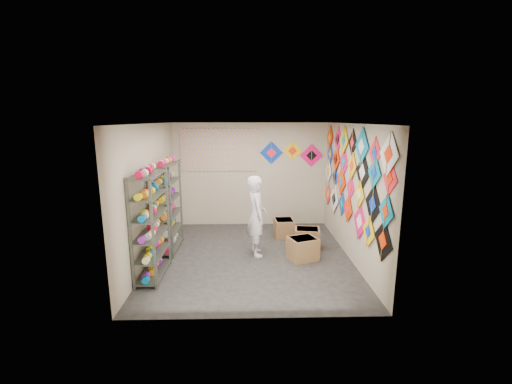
{
  "coord_description": "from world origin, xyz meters",
  "views": [
    {
      "loc": [
        -0.08,
        -6.65,
        2.78
      ],
      "look_at": [
        0.1,
        0.3,
        1.3
      ],
      "focal_mm": 24.0,
      "sensor_mm": 36.0,
      "label": 1
    }
  ],
  "objects_px": {
    "carton_a": "(303,249)",
    "carton_b": "(307,238)",
    "shelf_rack_back": "(168,207)",
    "shopkeeper": "(256,216)",
    "shelf_rack_front": "(151,226)",
    "carton_c": "(284,228)"
  },
  "relations": [
    {
      "from": "shelf_rack_front",
      "to": "shelf_rack_back",
      "type": "height_order",
      "value": "same"
    },
    {
      "from": "carton_a",
      "to": "carton_b",
      "type": "xyz_separation_m",
      "value": [
        0.2,
        0.63,
        -0.01
      ]
    },
    {
      "from": "shelf_rack_front",
      "to": "carton_c",
      "type": "bearing_deg",
      "value": 38.39
    },
    {
      "from": "shopkeeper",
      "to": "carton_b",
      "type": "bearing_deg",
      "value": -83.2
    },
    {
      "from": "shelf_rack_back",
      "to": "shopkeeper",
      "type": "height_order",
      "value": "shelf_rack_back"
    },
    {
      "from": "shopkeeper",
      "to": "carton_b",
      "type": "height_order",
      "value": "shopkeeper"
    },
    {
      "from": "shelf_rack_front",
      "to": "shelf_rack_back",
      "type": "distance_m",
      "value": 1.3
    },
    {
      "from": "shopkeeper",
      "to": "carton_c",
      "type": "distance_m",
      "value": 1.42
    },
    {
      "from": "carton_b",
      "to": "shelf_rack_front",
      "type": "bearing_deg",
      "value": -147.96
    },
    {
      "from": "carton_a",
      "to": "carton_b",
      "type": "distance_m",
      "value": 0.66
    },
    {
      "from": "shelf_rack_front",
      "to": "shopkeeper",
      "type": "height_order",
      "value": "shelf_rack_front"
    },
    {
      "from": "shelf_rack_front",
      "to": "shopkeeper",
      "type": "bearing_deg",
      "value": 27.33
    },
    {
      "from": "shelf_rack_front",
      "to": "shopkeeper",
      "type": "relative_size",
      "value": 1.14
    },
    {
      "from": "shelf_rack_back",
      "to": "carton_b",
      "type": "xyz_separation_m",
      "value": [
        3.01,
        0.02,
        -0.73
      ]
    },
    {
      "from": "shopkeeper",
      "to": "carton_a",
      "type": "height_order",
      "value": "shopkeeper"
    },
    {
      "from": "carton_a",
      "to": "carton_b",
      "type": "bearing_deg",
      "value": 52.59
    },
    {
      "from": "shelf_rack_back",
      "to": "carton_c",
      "type": "xyz_separation_m",
      "value": [
        2.58,
        0.74,
        -0.73
      ]
    },
    {
      "from": "shopkeeper",
      "to": "carton_b",
      "type": "xyz_separation_m",
      "value": [
        1.13,
        0.35,
        -0.62
      ]
    },
    {
      "from": "shelf_rack_back",
      "to": "carton_a",
      "type": "distance_m",
      "value": 2.97
    },
    {
      "from": "shopkeeper",
      "to": "carton_c",
      "type": "relative_size",
      "value": 3.37
    },
    {
      "from": "shelf_rack_back",
      "to": "carton_a",
      "type": "height_order",
      "value": "shelf_rack_back"
    },
    {
      "from": "carton_a",
      "to": "carton_c",
      "type": "height_order",
      "value": "carton_a"
    }
  ]
}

